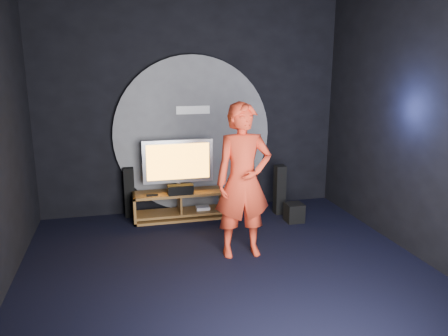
# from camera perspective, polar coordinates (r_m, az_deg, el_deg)

# --- Properties ---
(floor) EXTENTS (5.00, 5.00, 0.00)m
(floor) POSITION_cam_1_polar(r_m,az_deg,el_deg) (5.41, 0.69, -13.59)
(floor) COLOR black
(floor) RESTS_ON ground
(back_wall) EXTENTS (5.00, 0.04, 3.50)m
(back_wall) POSITION_cam_1_polar(r_m,az_deg,el_deg) (7.29, -4.23, 7.89)
(back_wall) COLOR black
(back_wall) RESTS_ON ground
(front_wall) EXTENTS (5.00, 0.04, 3.50)m
(front_wall) POSITION_cam_1_polar(r_m,az_deg,el_deg) (2.58, 14.84, -3.19)
(front_wall) COLOR black
(front_wall) RESTS_ON ground
(right_wall) EXTENTS (0.04, 5.00, 3.50)m
(right_wall) POSITION_cam_1_polar(r_m,az_deg,el_deg) (6.00, 24.67, 5.45)
(right_wall) COLOR black
(right_wall) RESTS_ON ground
(wall_disc_panel) EXTENTS (2.60, 0.11, 2.60)m
(wall_disc_panel) POSITION_cam_1_polar(r_m,az_deg,el_deg) (7.30, -4.09, 4.34)
(wall_disc_panel) COLOR #515156
(wall_disc_panel) RESTS_ON ground
(media_console) EXTENTS (1.48, 0.45, 0.45)m
(media_console) POSITION_cam_1_polar(r_m,az_deg,el_deg) (7.14, -5.75, -5.06)
(media_console) COLOR brown
(media_console) RESTS_ON ground
(tv) EXTENTS (1.13, 0.22, 0.84)m
(tv) POSITION_cam_1_polar(r_m,az_deg,el_deg) (7.01, -6.02, 0.64)
(tv) COLOR #ABAAB2
(tv) RESTS_ON media_console
(center_speaker) EXTENTS (0.40, 0.15, 0.15)m
(center_speaker) POSITION_cam_1_polar(r_m,az_deg,el_deg) (6.91, -5.71, -2.83)
(center_speaker) COLOR black
(center_speaker) RESTS_ON media_console
(remote) EXTENTS (0.18, 0.05, 0.02)m
(remote) POSITION_cam_1_polar(r_m,az_deg,el_deg) (6.90, -9.37, -3.52)
(remote) COLOR black
(remote) RESTS_ON media_console
(tower_speaker_left) EXTENTS (0.16, 0.18, 0.82)m
(tower_speaker_left) POSITION_cam_1_polar(r_m,az_deg,el_deg) (7.31, -12.26, -3.09)
(tower_speaker_left) COLOR black
(tower_speaker_left) RESTS_ON ground
(tower_speaker_right) EXTENTS (0.16, 0.18, 0.82)m
(tower_speaker_right) POSITION_cam_1_polar(r_m,az_deg,el_deg) (7.33, 7.27, -2.82)
(tower_speaker_right) COLOR black
(tower_speaker_right) RESTS_ON ground
(subwoofer) EXTENTS (0.27, 0.27, 0.30)m
(subwoofer) POSITION_cam_1_polar(r_m,az_deg,el_deg) (7.07, 9.15, -5.76)
(subwoofer) COLOR black
(subwoofer) RESTS_ON ground
(player) EXTENTS (0.74, 0.50, 2.00)m
(player) POSITION_cam_1_polar(r_m,az_deg,el_deg) (5.57, 2.52, -1.71)
(player) COLOR red
(player) RESTS_ON ground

